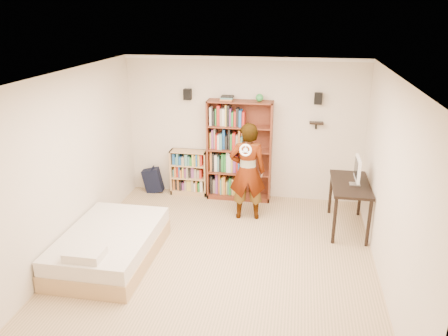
% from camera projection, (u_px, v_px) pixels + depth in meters
% --- Properties ---
extents(ground, '(4.50, 5.00, 0.01)m').
position_uv_depth(ground, '(220.00, 260.00, 6.45)').
color(ground, tan).
rests_on(ground, ground).
extents(room_shell, '(4.52, 5.02, 2.71)m').
position_uv_depth(room_shell, '(220.00, 147.00, 5.85)').
color(room_shell, beige).
rests_on(room_shell, ground).
extents(crown_molding, '(4.50, 5.00, 0.06)m').
position_uv_depth(crown_molding, '(219.00, 78.00, 5.54)').
color(crown_molding, white).
rests_on(crown_molding, room_shell).
extents(speaker_left, '(0.14, 0.12, 0.20)m').
position_uv_depth(speaker_left, '(188.00, 94.00, 8.16)').
color(speaker_left, black).
rests_on(speaker_left, room_shell).
extents(speaker_right, '(0.14, 0.12, 0.20)m').
position_uv_depth(speaker_right, '(318.00, 99.00, 7.77)').
color(speaker_right, black).
rests_on(speaker_right, room_shell).
extents(wall_shelf, '(0.25, 0.16, 0.02)m').
position_uv_depth(wall_shelf, '(316.00, 123.00, 7.93)').
color(wall_shelf, black).
rests_on(wall_shelf, room_shell).
extents(tall_bookshelf, '(1.22, 0.35, 1.93)m').
position_uv_depth(tall_bookshelf, '(239.00, 151.00, 8.28)').
color(tall_bookshelf, brown).
rests_on(tall_bookshelf, ground).
extents(low_bookshelf, '(0.72, 0.27, 0.90)m').
position_uv_depth(low_bookshelf, '(189.00, 172.00, 8.65)').
color(low_bookshelf, tan).
rests_on(low_bookshelf, ground).
extents(computer_desk, '(0.60, 1.21, 0.82)m').
position_uv_depth(computer_desk, '(348.00, 206.00, 7.27)').
color(computer_desk, black).
rests_on(computer_desk, ground).
extents(imac, '(0.13, 0.46, 0.46)m').
position_uv_depth(imac, '(356.00, 171.00, 6.99)').
color(imac, white).
rests_on(imac, computer_desk).
extents(daybed, '(1.26, 1.93, 0.57)m').
position_uv_depth(daybed, '(110.00, 242.00, 6.39)').
color(daybed, beige).
rests_on(daybed, ground).
extents(person, '(0.68, 0.50, 1.73)m').
position_uv_depth(person, '(247.00, 172.00, 7.51)').
color(person, black).
rests_on(person, ground).
extents(wii_wheel, '(0.20, 0.08, 0.21)m').
position_uv_depth(wii_wheel, '(246.00, 150.00, 7.04)').
color(wii_wheel, white).
rests_on(wii_wheel, person).
extents(navy_bag, '(0.39, 0.26, 0.51)m').
position_uv_depth(navy_bag, '(153.00, 180.00, 8.81)').
color(navy_bag, black).
rests_on(navy_bag, ground).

